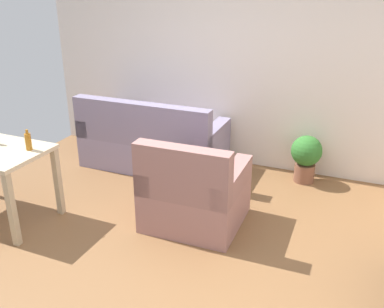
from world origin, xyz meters
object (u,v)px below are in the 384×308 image
bottle_amber (28,141)px  couch (152,144)px  potted_plant (306,155)px  armchair (194,195)px

bottle_amber → couch: bearing=74.1°
potted_plant → armchair: armchair is taller
couch → bottle_amber: (-0.46, -1.60, 0.54)m
armchair → bottle_amber: bearing=18.7°
potted_plant → bottle_amber: bottle_amber is taller
potted_plant → armchair: (-0.86, -1.39, -0.01)m
couch → potted_plant: (1.87, 0.31, 0.02)m
couch → potted_plant: bearing=-170.5°
armchair → bottle_amber: size_ratio=4.58×
potted_plant → couch: bearing=-170.5°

